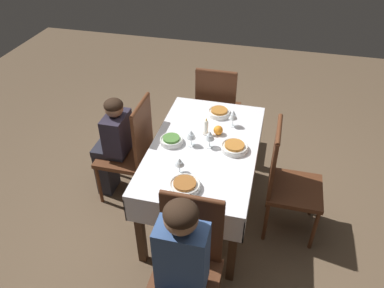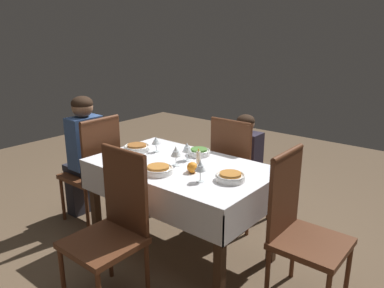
% 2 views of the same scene
% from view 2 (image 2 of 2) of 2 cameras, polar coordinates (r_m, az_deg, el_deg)
% --- Properties ---
extents(ground_plane, '(8.00, 8.00, 0.00)m').
position_cam_2_polar(ground_plane, '(3.21, -1.66, -16.02)').
color(ground_plane, brown).
extents(dining_table, '(1.40, 0.85, 0.76)m').
position_cam_2_polar(dining_table, '(2.91, -1.77, -4.95)').
color(dining_table, silver).
rests_on(dining_table, ground_plane).
extents(chair_west, '(0.44, 0.44, 1.03)m').
position_cam_2_polar(chair_west, '(3.55, -14.58, -3.41)').
color(chair_west, '#562D19').
rests_on(chair_west, ground_plane).
extents(chair_north, '(0.44, 0.44, 1.03)m').
position_cam_2_polar(chair_north, '(3.41, 6.87, -3.80)').
color(chair_north, '#562D19').
rests_on(chair_north, ground_plane).
extents(chair_south, '(0.44, 0.44, 1.03)m').
position_cam_2_polar(chair_south, '(2.53, -12.02, -11.72)').
color(chair_south, '#562D19').
rests_on(chair_south, ground_plane).
extents(chair_east, '(0.44, 0.44, 1.03)m').
position_cam_2_polar(chair_east, '(2.56, 16.13, -11.73)').
color(chair_east, '#562D19').
rests_on(chair_east, ground_plane).
extents(person_adult_denim, '(0.34, 0.30, 1.19)m').
position_cam_2_polar(person_adult_denim, '(3.65, -16.30, -0.90)').
color(person_adult_denim, '#282833').
rests_on(person_adult_denim, ground_plane).
extents(person_child_dark, '(0.30, 0.33, 1.03)m').
position_cam_2_polar(person_child_dark, '(3.55, 8.45, -2.71)').
color(person_child_dark, '#282833').
rests_on(person_child_dark, ground_plane).
extents(bowl_west, '(0.22, 0.22, 0.06)m').
position_cam_2_polar(bowl_west, '(3.23, -8.40, -0.53)').
color(bowl_west, white).
rests_on(bowl_west, dining_table).
extents(wine_glass_west, '(0.07, 0.07, 0.13)m').
position_cam_2_polar(wine_glass_west, '(3.16, -5.51, 0.45)').
color(wine_glass_west, white).
rests_on(wine_glass_west, dining_table).
extents(bowl_north, '(0.19, 0.19, 0.06)m').
position_cam_2_polar(bowl_north, '(3.08, 1.05, -1.21)').
color(bowl_north, white).
rests_on(bowl_north, dining_table).
extents(wine_glass_north, '(0.07, 0.07, 0.15)m').
position_cam_2_polar(wine_glass_north, '(2.93, -0.77, -0.59)').
color(wine_glass_north, white).
rests_on(wine_glass_north, dining_table).
extents(bowl_south, '(0.22, 0.22, 0.06)m').
position_cam_2_polar(bowl_south, '(2.70, -5.19, -3.89)').
color(bowl_south, white).
rests_on(bowl_south, dining_table).
extents(wine_glass_south, '(0.08, 0.08, 0.15)m').
position_cam_2_polar(wine_glass_south, '(2.81, -2.47, -1.21)').
color(wine_glass_south, white).
rests_on(wine_glass_south, dining_table).
extents(bowl_east, '(0.20, 0.20, 0.06)m').
position_cam_2_polar(bowl_east, '(2.57, 5.87, -4.99)').
color(bowl_east, white).
rests_on(bowl_east, dining_table).
extents(wine_glass_east, '(0.07, 0.07, 0.15)m').
position_cam_2_polar(wine_glass_east, '(2.51, 1.27, -3.40)').
color(wine_glass_east, white).
rests_on(wine_glass_east, dining_table).
extents(candle_centerpiece, '(0.06, 0.06, 0.15)m').
position_cam_2_polar(candle_centerpiece, '(2.77, 0.99, -2.59)').
color(candle_centerpiece, beige).
rests_on(candle_centerpiece, dining_table).
extents(orange_fruit, '(0.08, 0.08, 0.08)m').
position_cam_2_polar(orange_fruit, '(2.69, 0.05, -3.58)').
color(orange_fruit, orange).
rests_on(orange_fruit, dining_table).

